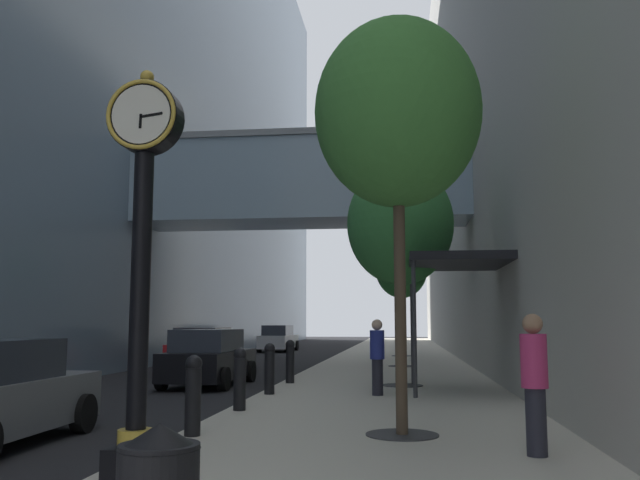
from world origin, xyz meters
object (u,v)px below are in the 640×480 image
(street_tree_mid_near, at_px, (400,225))
(street_tree_mid_far, at_px, (401,236))
(street_tree_near, at_px, (398,114))
(street_tree_far, at_px, (401,268))
(pedestrian_by_clock, at_px, (535,379))
(car_white_near, at_px, (278,339))
(bollard_sixth, at_px, (290,360))
(bollard_third, at_px, (193,393))
(pedestrian_walking, at_px, (377,355))
(bollard_fifth, at_px, (270,367))
(car_black_far, at_px, (209,358))
(car_red_trailing, at_px, (204,349))
(bollard_fourth, at_px, (240,377))
(street_clock, at_px, (141,247))

(street_tree_mid_near, xyz_separation_m, street_tree_mid_far, (0.00, 7.94, 0.68))
(street_tree_near, xyz_separation_m, street_tree_far, (0.00, 23.83, -0.58))
(pedestrian_by_clock, bearing_deg, car_white_near, 106.11)
(bollard_sixth, bearing_deg, bollard_third, -90.00)
(street_tree_mid_near, height_order, pedestrian_walking, street_tree_mid_near)
(bollard_fifth, relative_size, street_tree_mid_far, 0.19)
(bollard_sixth, height_order, street_tree_mid_far, street_tree_mid_far)
(street_tree_mid_near, relative_size, pedestrian_by_clock, 3.36)
(car_black_far, bearing_deg, bollard_sixth, -7.17)
(street_tree_mid_far, distance_m, car_red_trailing, 8.92)
(bollard_third, distance_m, pedestrian_by_clock, 4.93)
(bollard_fifth, bearing_deg, bollard_fourth, -90.00)
(street_tree_far, height_order, pedestrian_by_clock, street_tree_far)
(bollard_fourth, distance_m, street_tree_near, 5.91)
(bollard_third, relative_size, car_white_near, 0.26)
(street_tree_mid_far, xyz_separation_m, street_tree_far, (0.00, 7.94, -0.64))
(bollard_fifth, bearing_deg, street_tree_mid_near, 38.93)
(bollard_fourth, height_order, pedestrian_by_clock, pedestrian_by_clock)
(bollard_third, distance_m, street_tree_far, 24.76)
(street_tree_far, bearing_deg, car_black_far, -110.12)
(street_tree_mid_far, relative_size, pedestrian_walking, 3.55)
(street_tree_near, relative_size, street_tree_mid_near, 1.08)
(bollard_fourth, height_order, street_tree_mid_far, street_tree_mid_far)
(bollard_fourth, height_order, car_black_far, car_black_far)
(pedestrian_walking, bearing_deg, bollard_fifth, -178.51)
(street_clock, bearing_deg, car_red_trailing, 104.59)
(street_tree_near, distance_m, street_tree_mid_near, 7.97)
(pedestrian_walking, distance_m, car_black_far, 5.92)
(pedestrian_walking, bearing_deg, car_red_trailing, 125.63)
(street_tree_mid_near, bearing_deg, street_tree_far, 90.00)
(bollard_fourth, bearing_deg, street_tree_mid_far, 76.89)
(bollard_third, xyz_separation_m, bollard_fourth, (0.00, 2.93, 0.00))
(pedestrian_by_clock, bearing_deg, bollard_sixth, 116.35)
(car_white_near, height_order, car_black_far, car_white_near)
(street_clock, relative_size, street_tree_near, 0.70)
(pedestrian_walking, bearing_deg, pedestrian_by_clock, -71.68)
(pedestrian_walking, relative_size, car_black_far, 0.42)
(pedestrian_walking, height_order, pedestrian_by_clock, pedestrian_by_clock)
(car_black_far, xyz_separation_m, car_red_trailing, (-2.20, 6.86, 0.00))
(pedestrian_by_clock, bearing_deg, car_red_trailing, 119.24)
(street_clock, xyz_separation_m, bollard_fourth, (-0.24, 5.72, -1.90))
(street_tree_far, bearing_deg, car_red_trailing, -133.01)
(street_tree_mid_far, bearing_deg, car_red_trailing, -177.26)
(street_tree_near, height_order, car_red_trailing, street_tree_near)
(bollard_third, xyz_separation_m, street_tree_far, (3.12, 24.27, 3.78))
(street_tree_mid_near, bearing_deg, street_clock, -104.46)
(street_clock, bearing_deg, street_tree_far, 83.93)
(bollard_sixth, xyz_separation_m, pedestrian_walking, (2.55, -2.86, 0.31))
(pedestrian_by_clock, bearing_deg, pedestrian_walking, 108.32)
(street_tree_mid_far, relative_size, car_black_far, 1.49)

